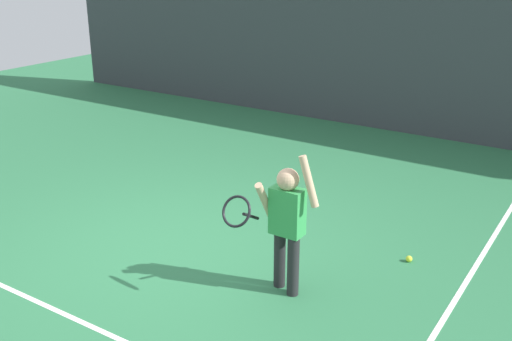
% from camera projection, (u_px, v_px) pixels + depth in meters
% --- Properties ---
extents(ground_plane, '(20.00, 20.00, 0.00)m').
position_uv_depth(ground_plane, '(168.00, 249.00, 6.38)').
color(ground_plane, '#2D7247').
extents(court_line_baseline, '(9.00, 0.05, 0.00)m').
position_uv_depth(court_line_baseline, '(62.00, 313.00, 5.27)').
color(court_line_baseline, white).
rests_on(court_line_baseline, ground).
extents(court_line_sideline, '(0.05, 9.00, 0.00)m').
position_uv_depth(court_line_sideline, '(465.00, 283.00, 5.73)').
color(court_line_sideline, white).
rests_on(court_line_sideline, ground).
extents(back_fence_windscreen, '(13.92, 0.08, 3.68)m').
position_uv_depth(back_fence_windscreen, '(378.00, 21.00, 10.06)').
color(back_fence_windscreen, '#383D42').
rests_on(back_fence_windscreen, ground).
extents(fence_post_1, '(0.09, 0.09, 3.83)m').
position_uv_depth(fence_post_1, '(380.00, 16.00, 10.08)').
color(fence_post_1, slate).
rests_on(fence_post_1, ground).
extents(tennis_player, '(0.72, 0.58, 1.35)m').
position_uv_depth(tennis_player, '(285.00, 219.00, 5.37)').
color(tennis_player, '#232326').
rests_on(tennis_player, ground).
extents(tennis_ball_0, '(0.07, 0.07, 0.07)m').
position_uv_depth(tennis_ball_0, '(295.00, 175.00, 8.35)').
color(tennis_ball_0, '#CCE033').
rests_on(tennis_ball_0, ground).
extents(tennis_ball_3, '(0.07, 0.07, 0.07)m').
position_uv_depth(tennis_ball_3, '(409.00, 259.00, 6.12)').
color(tennis_ball_3, '#CCE033').
rests_on(tennis_ball_3, ground).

